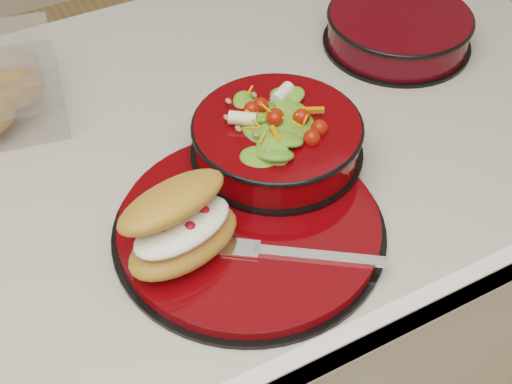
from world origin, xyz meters
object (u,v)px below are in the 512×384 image
island_counter (210,326)px  salad_bowl (277,133)px  croissant (180,225)px  extra_bowl (399,28)px  fork (296,253)px  dinner_plate (250,227)px

island_counter → salad_bowl: salad_bowl is taller
salad_bowl → croissant: size_ratio=1.45×
extra_bowl → croissant: bearing=-153.1°
extra_bowl → island_counter: bearing=-172.2°
fork → extra_bowl: size_ratio=0.70×
dinner_plate → extra_bowl: size_ratio=1.40×
island_counter → salad_bowl: size_ratio=5.66×
island_counter → extra_bowl: (0.37, 0.05, 0.48)m
fork → extra_bowl: bearing=-14.2°
island_counter → extra_bowl: bearing=7.8°
extra_bowl → salad_bowl: bearing=-153.3°
salad_bowl → fork: bearing=-112.3°
salad_bowl → croissant: bearing=-152.7°
dinner_plate → fork: (0.02, -0.07, 0.01)m
island_counter → croissant: croissant is taller
dinner_plate → fork: bearing=-73.2°
croissant → fork: bearing=-45.4°
island_counter → dinner_plate: 0.49m
island_counter → salad_bowl: 0.52m
dinner_plate → croissant: croissant is taller
salad_bowl → extra_bowl: bearing=26.7°
dinner_plate → croissant: bearing=-178.9°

